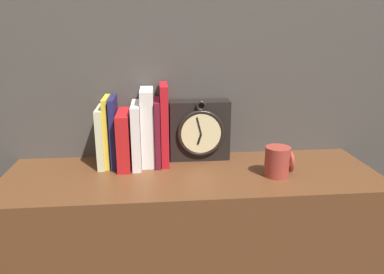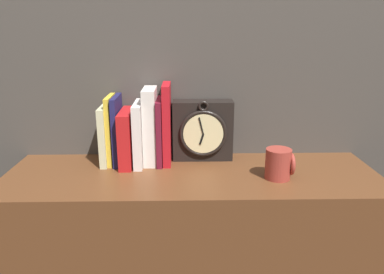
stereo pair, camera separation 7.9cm
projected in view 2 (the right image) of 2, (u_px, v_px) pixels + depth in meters
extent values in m
cube|color=#47423D|center=(191.00, 33.00, 1.19)|extent=(6.00, 0.05, 2.60)
cube|color=black|center=(203.00, 130.00, 1.21)|extent=(0.19, 0.07, 0.19)
torus|color=black|center=(203.00, 134.00, 1.17)|extent=(0.15, 0.01, 0.15)
cylinder|color=beige|center=(203.00, 134.00, 1.17)|extent=(0.13, 0.01, 0.13)
cube|color=black|center=(202.00, 139.00, 1.17)|extent=(0.02, 0.00, 0.03)
cube|color=black|center=(201.00, 126.00, 1.16)|extent=(0.02, 0.00, 0.05)
torus|color=black|center=(203.00, 106.00, 1.15)|extent=(0.03, 0.01, 0.03)
cube|color=beige|center=(106.00, 135.00, 1.18)|extent=(0.02, 0.13, 0.18)
cube|color=yellow|center=(111.00, 130.00, 1.18)|extent=(0.02, 0.12, 0.21)
cube|color=#201F52|center=(117.00, 130.00, 1.18)|extent=(0.02, 0.13, 0.21)
cube|color=red|center=(127.00, 138.00, 1.17)|extent=(0.04, 0.16, 0.17)
cube|color=white|center=(139.00, 133.00, 1.17)|extent=(0.03, 0.15, 0.20)
cube|color=silver|center=(150.00, 126.00, 1.18)|extent=(0.04, 0.13, 0.24)
cube|color=maroon|center=(160.00, 131.00, 1.18)|extent=(0.02, 0.13, 0.20)
cube|color=red|center=(167.00, 124.00, 1.18)|extent=(0.02, 0.13, 0.25)
cylinder|color=#9E382D|center=(278.00, 164.00, 1.07)|extent=(0.07, 0.07, 0.09)
torus|color=#9E382D|center=(291.00, 164.00, 1.07)|extent=(0.01, 0.06, 0.06)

